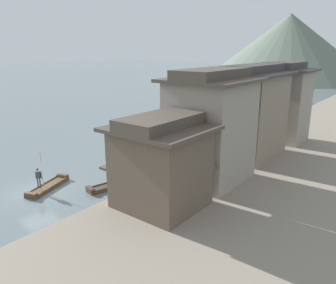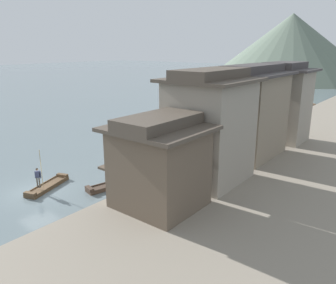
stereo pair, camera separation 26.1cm
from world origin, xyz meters
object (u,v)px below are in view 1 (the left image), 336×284
at_px(boat_foreground_poled, 48,187).
at_px(boatman_person, 38,176).
at_px(boat_midriver_upstream, 119,182).
at_px(house_waterfront_nearest, 160,163).
at_px(house_waterfront_tall, 251,112).
at_px(boat_midriver_drifting, 305,106).
at_px(house_waterfront_second, 210,127).
at_px(boat_moored_second, 162,168).
at_px(house_waterfront_narrow, 281,102).
at_px(boat_moored_third, 256,129).
at_px(boat_moored_nearest, 278,120).
at_px(boat_moored_far, 227,138).

distance_m(boat_foreground_poled, boatman_person, 1.63).
height_order(boat_midriver_upstream, house_waterfront_nearest, house_waterfront_nearest).
height_order(boat_midriver_upstream, house_waterfront_tall, house_waterfront_tall).
height_order(boat_foreground_poled, house_waterfront_tall, house_waterfront_tall).
distance_m(boat_midriver_drifting, house_waterfront_second, 44.85).
relative_size(boat_moored_second, house_waterfront_nearest, 0.58).
relative_size(boat_midriver_drifting, house_waterfront_narrow, 0.57).
bearing_deg(boat_midriver_drifting, boat_midriver_upstream, -90.53).
height_order(house_waterfront_second, house_waterfront_tall, same).
xyz_separation_m(boat_foreground_poled, boatman_person, (0.35, -0.90, 1.32)).
height_order(boat_moored_second, boat_moored_third, boat_moored_second).
xyz_separation_m(boat_foreground_poled, boat_moored_nearest, (5.06, 37.01, -0.03)).
xyz_separation_m(boatman_person, boat_moored_third, (4.57, 29.89, -1.33)).
distance_m(boat_moored_second, house_waterfront_narrow, 16.44).
distance_m(boat_midriver_drifting, house_waterfront_narrow, 29.91).
relative_size(boat_foreground_poled, boat_moored_far, 0.80).
xyz_separation_m(house_waterfront_nearest, house_waterfront_tall, (-0.17, 13.93, 1.28)).
bearing_deg(boat_midriver_upstream, boat_moored_third, 87.97).
bearing_deg(boatman_person, house_waterfront_second, 44.27).
xyz_separation_m(boat_moored_far, house_waterfront_second, (5.79, -13.91, 4.82)).
bearing_deg(house_waterfront_nearest, boatman_person, -161.25).
bearing_deg(boat_midriver_upstream, boatman_person, -127.26).
xyz_separation_m(boat_moored_second, boat_midriver_upstream, (-0.61, -4.93, 0.06)).
distance_m(boat_moored_second, house_waterfront_nearest, 9.07).
height_order(boat_moored_nearest, boat_moored_second, boat_moored_second).
relative_size(boat_moored_nearest, house_waterfront_narrow, 0.47).
xyz_separation_m(boat_midriver_drifting, house_waterfront_nearest, (5.37, -50.34, 3.57)).
distance_m(boatman_person, boat_midriver_drifting, 53.74).
bearing_deg(boat_moored_far, house_waterfront_tall, -47.31).
height_order(boat_moored_nearest, house_waterfront_tall, house_waterfront_tall).
xyz_separation_m(boat_moored_nearest, house_waterfront_tall, (4.62, -20.75, 4.85)).
relative_size(boatman_person, house_waterfront_second, 0.35).
height_order(boat_midriver_upstream, house_waterfront_second, house_waterfront_second).
distance_m(boat_midriver_drifting, boat_midriver_upstream, 48.72).
bearing_deg(house_waterfront_narrow, boatman_person, -111.39).
distance_m(boat_moored_second, boat_midriver_drifting, 43.79).
bearing_deg(boat_moored_third, boat_midriver_upstream, -92.03).
bearing_deg(house_waterfront_tall, boat_moored_far, 132.69).
height_order(boat_moored_second, boat_midriver_upstream, boat_midriver_upstream).
xyz_separation_m(boatman_person, boat_moored_nearest, (4.71, 37.91, -1.35)).
bearing_deg(boat_moored_far, house_waterfront_narrow, 13.05).
bearing_deg(boat_moored_third, house_waterfront_nearest, -79.52).
distance_m(boat_moored_third, boat_moored_far, 6.73).
bearing_deg(boat_moored_third, house_waterfront_narrow, -46.50).
height_order(boat_foreground_poled, boat_moored_nearest, boat_foreground_poled).
bearing_deg(boat_foreground_poled, house_waterfront_nearest, 13.28).
xyz_separation_m(boat_foreground_poled, boat_midriver_drifting, (4.48, 52.66, -0.03)).
bearing_deg(boat_foreground_poled, house_waterfront_second, 40.35).
bearing_deg(boatman_person, house_waterfront_tall, 61.45).
bearing_deg(boat_moored_second, boat_midriver_upstream, -97.03).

